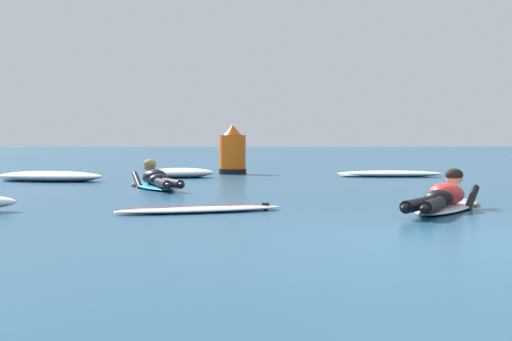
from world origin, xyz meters
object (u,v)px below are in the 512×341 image
Objects in this scene: drifting_surfboard at (201,209)px; channel_marker_buoy at (233,154)px; surfer_near at (444,199)px; surfer_far at (157,181)px.

drifting_surfboard is 1.81× the size of channel_marker_buoy.
channel_marker_buoy is (-2.18, 10.60, 0.33)m from surfer_near.
surfer_near and surfer_far have the same top height.
channel_marker_buoy is (0.68, 10.53, 0.44)m from drifting_surfboard.
drifting_surfboard is at bearing -80.36° from surfer_far.
surfer_near is 2.87m from drifting_surfboard.
surfer_near is 1.17× the size of drifting_surfboard.
surfer_near reaches higher than drifting_surfboard.
channel_marker_buoy is (1.46, 5.96, 0.33)m from surfer_far.
surfer_far is 2.13× the size of channel_marker_buoy.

